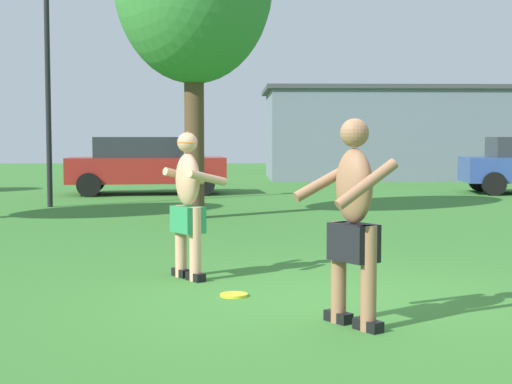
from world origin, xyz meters
TOP-DOWN VIEW (x-y plane):
  - ground_plane at (0.00, 0.00)m, footprint 80.00×80.00m
  - player_with_cap at (-1.44, 1.24)m, footprint 0.73×0.87m
  - player_in_black at (0.04, -0.98)m, footprint 0.83×0.68m
  - frisbee at (-0.94, 0.27)m, footprint 0.28×0.28m
  - car_red_near_post at (-3.42, 14.22)m, footprint 4.47×2.40m
  - lamp_post at (-5.09, 10.24)m, footprint 0.60×0.24m
  - outbuilding_behind_lot at (5.00, 22.50)m, footprint 9.56×5.34m

SIDE VIEW (x-z plane):
  - ground_plane at x=0.00m, z-range 0.00..0.00m
  - frisbee at x=-0.94m, z-range 0.00..0.03m
  - car_red_near_post at x=-3.42m, z-range 0.03..1.61m
  - player_with_cap at x=-1.44m, z-range 0.07..1.70m
  - player_in_black at x=0.04m, z-range 0.06..1.77m
  - outbuilding_behind_lot at x=5.00m, z-range 0.01..3.45m
  - lamp_post at x=-5.09m, z-range 0.64..6.10m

